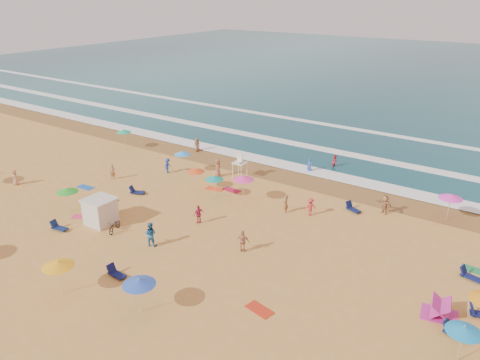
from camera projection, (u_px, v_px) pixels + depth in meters
The scene contains 12 objects.
ground at pixel (199, 221), 37.61m from camera, with size 220.00×220.00×0.00m, color gold.
ocean at pixel (443, 74), 101.65m from camera, with size 220.00×140.00×0.18m, color #0C4756.
wet_sand at pixel (278, 174), 47.14m from camera, with size 220.00×220.00×0.00m, color olive.
surf_foam at pixel (316, 150), 53.83m from camera, with size 200.00×18.70×0.05m.
cabana at pixel (100, 212), 36.88m from camera, with size 2.00×2.00×2.00m, color silver.
cabana_roof at pixel (99, 200), 36.48m from camera, with size 2.20×2.20×0.12m, color silver.
bicycle at pixel (115, 226), 35.86m from camera, with size 0.61×1.75×0.92m, color black.
lifeguard_stand at pixel (240, 168), 45.86m from camera, with size 1.20×1.20×2.10m, color white, non-canonical shape.
beach_umbrellas at pixel (229, 210), 34.63m from camera, with size 55.12×28.15×0.73m.
loungers at pixel (230, 240), 34.49m from camera, with size 45.30×18.63×0.34m.
towels at pixel (191, 239), 34.88m from camera, with size 36.11×29.40×0.03m.
beachgoers at pixel (230, 193), 40.80m from camera, with size 40.37×29.60×2.10m.
Camera 1 is at (21.69, -25.79, 17.36)m, focal length 35.00 mm.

